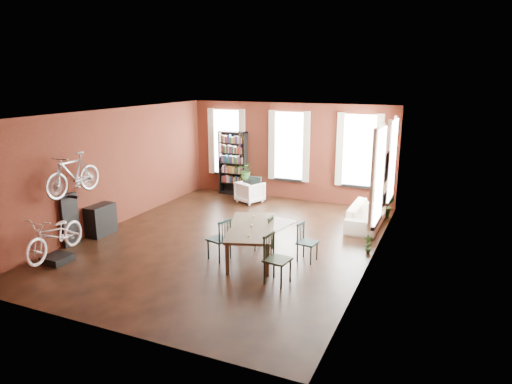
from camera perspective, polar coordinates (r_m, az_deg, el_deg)
The scene contains 19 objects.
room at distance 11.48m, azimuth -1.08°, elevation 4.74°, with size 9.00×9.04×3.22m.
dining_table at distance 10.48m, azimuth -0.55°, elevation -6.23°, with size 0.99×2.17×0.74m, color #4E412F.
dining_chair_a at distance 10.37m, azimuth -4.63°, elevation -5.88°, with size 0.44×0.44×0.95m, color #163131.
dining_chair_b at distance 10.87m, azimuth 0.98°, elevation -5.14°, with size 0.39×0.39×0.85m, color black.
dining_chair_c at distance 9.16m, azimuth 2.72°, elevation -8.45°, with size 0.47×0.47×1.01m, color #1F2D1B.
dining_chair_d at distance 10.30m, azimuth 6.45°, elevation -6.29°, with size 0.41×0.41×0.88m, color #193837.
bookshelf at distance 15.89m, azimuth -2.87°, elevation 3.64°, with size 1.00×0.32×2.20m, color black.
white_armchair at distance 14.94m, azimuth -0.76°, elevation 0.14°, with size 0.74×0.70×0.77m, color white.
cream_sofa at distance 12.95m, azimuth 13.66°, elevation -2.41°, with size 2.08×0.61×0.81m, color beige.
striped_rug at distance 12.68m, azimuth 0.89°, elevation -4.25°, with size 1.15×1.84×0.01m, color black.
bike_trainer at distance 11.22m, azimuth -23.57°, elevation -7.65°, with size 0.54×0.54×0.16m, color black.
bike_wall_rack at distance 11.99m, azimuth -22.22°, elevation -3.23°, with size 0.16×0.60×1.30m, color black.
console_table at distance 12.59m, azimuth -18.83°, elevation -3.30°, with size 0.40×0.80×0.80m, color black.
plant_stand at distance 15.32m, azimuth -1.25°, elevation 0.35°, with size 0.34×0.34×0.68m, color black.
plant_by_sofa at distance 13.90m, azimuth 16.02°, elevation -2.48°, with size 0.40×0.72×0.32m, color #315421.
plant_small at distance 11.10m, azimuth 13.80°, elevation -7.06°, with size 0.23×0.44×0.16m, color #2C5E25.
bicycle_floor at distance 10.91m, azimuth -24.02°, elevation -2.79°, with size 0.64×0.96×1.83m, color silver.
bicycle_hung at distance 11.48m, azimuth -22.04°, elevation 3.67°, with size 0.47×1.00×1.66m, color #A5A8AD.
plant_on_stand at distance 15.19m, azimuth -1.26°, elevation 2.46°, with size 0.55×0.61×0.47m, color #2B5823.
Camera 1 is at (4.99, -9.66, 4.06)m, focal length 32.00 mm.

